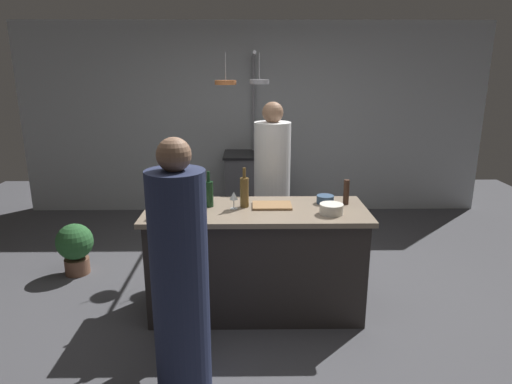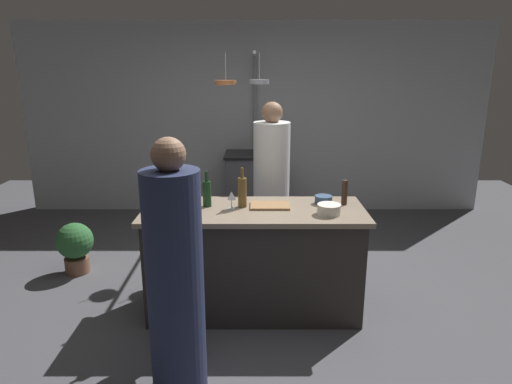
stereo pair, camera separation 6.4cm
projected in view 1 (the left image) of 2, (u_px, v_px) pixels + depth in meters
The scene contains 20 objects.
ground_plane at pixel (256, 308), 3.87m from camera, with size 9.00×9.00×0.00m, color #4C4C51.
back_wall at pixel (253, 119), 6.27m from camera, with size 6.40×0.16×2.60m, color #B2B7BC.
kitchen_island at pixel (256, 260), 3.75m from camera, with size 1.80×0.72×0.90m.
stove_range at pixel (254, 185), 6.11m from camera, with size 0.80×0.64×0.89m.
chef at pixel (272, 194), 4.49m from camera, with size 0.36×0.36×1.69m.
bar_stool_left at pixel (183, 307), 3.17m from camera, with size 0.28×0.28×0.68m.
guest_left at pixel (180, 283), 2.69m from camera, with size 0.35×0.35×1.64m.
overhead_pot_rack at pixel (249, 103), 5.36m from camera, with size 0.56×1.53×2.17m.
potted_plant at pixel (75, 246), 4.45m from camera, with size 0.36×0.36×0.52m.
cutting_board at pixel (272, 205), 3.69m from camera, with size 0.32×0.22×0.02m, color #997047.
pepper_mill at pixel (346, 192), 3.73m from camera, with size 0.05×0.05×0.21m, color #382319.
wine_bottle_green at pixel (167, 191), 3.75m from camera, with size 0.07×0.07×0.29m.
wine_bottle_red at pixel (209, 193), 3.66m from camera, with size 0.07×0.07×0.30m.
wine_bottle_white at pixel (189, 205), 3.35m from camera, with size 0.07×0.07×0.30m.
wine_bottle_amber at pixel (244, 192), 3.65m from camera, with size 0.07×0.07×0.33m.
wine_glass_near_right_guest at pixel (234, 196), 3.60m from camera, with size 0.07×0.07×0.15m.
wine_glass_near_left_guest at pixel (168, 204), 3.41m from camera, with size 0.07×0.07×0.15m.
wine_glass_by_chef at pixel (156, 205), 3.38m from camera, with size 0.07×0.07×0.15m.
mixing_bowl_ceramic at pixel (331, 209), 3.50m from camera, with size 0.18×0.18×0.08m, color silver.
mixing_bowl_blue at pixel (325, 199), 3.77m from camera, with size 0.14×0.14×0.07m, color #334C6B.
Camera 1 is at (-0.05, -3.46, 2.01)m, focal length 31.47 mm.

